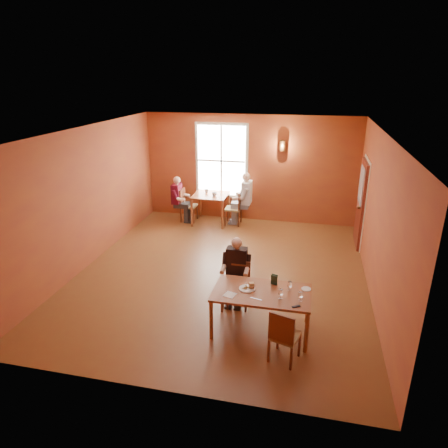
% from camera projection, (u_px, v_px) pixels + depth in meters
% --- Properties ---
extents(ground, '(6.00, 7.00, 0.01)m').
position_uv_depth(ground, '(222.00, 273.00, 8.59)').
color(ground, brown).
rests_on(ground, ground).
extents(wall_back, '(6.00, 0.04, 3.00)m').
position_uv_depth(wall_back, '(249.00, 169.00, 11.26)').
color(wall_back, brown).
rests_on(wall_back, ground).
extents(wall_front, '(6.00, 0.04, 3.00)m').
position_uv_depth(wall_front, '(158.00, 294.00, 4.87)').
color(wall_front, brown).
rests_on(wall_front, ground).
extents(wall_left, '(0.04, 7.00, 3.00)m').
position_uv_depth(wall_left, '(88.00, 197.00, 8.67)').
color(wall_left, brown).
rests_on(wall_left, ground).
extents(wall_right, '(0.04, 7.00, 3.00)m').
position_uv_depth(wall_right, '(378.00, 218.00, 7.45)').
color(wall_right, brown).
rests_on(wall_right, ground).
extents(ceiling, '(6.00, 7.00, 0.04)m').
position_uv_depth(ceiling, '(222.00, 131.00, 7.53)').
color(ceiling, white).
rests_on(ceiling, wall_back).
extents(window, '(1.36, 0.10, 1.96)m').
position_uv_depth(window, '(221.00, 161.00, 11.30)').
color(window, white).
rests_on(window, wall_back).
extents(door, '(0.12, 1.04, 2.10)m').
position_uv_depth(door, '(360.00, 204.00, 9.72)').
color(door, maroon).
rests_on(door, ground).
extents(wall_sconce, '(0.16, 0.16, 0.28)m').
position_uv_depth(wall_sconce, '(282.00, 146.00, 10.73)').
color(wall_sconce, brown).
rests_on(wall_sconce, wall_back).
extents(main_table, '(1.57, 0.88, 0.74)m').
position_uv_depth(main_table, '(261.00, 311.00, 6.55)').
color(main_table, brown).
rests_on(main_table, ground).
extents(chair_diner_main, '(0.37, 0.37, 0.83)m').
position_uv_depth(chair_diner_main, '(238.00, 286.00, 7.22)').
color(chair_diner_main, '#4D2F15').
rests_on(chair_diner_main, ground).
extents(diner_main, '(0.49, 0.49, 1.22)m').
position_uv_depth(diner_main, '(238.00, 277.00, 7.13)').
color(diner_main, black).
rests_on(diner_main, ground).
extents(chair_empty, '(0.48, 0.48, 0.87)m').
position_uv_depth(chair_empty, '(285.00, 335.00, 5.85)').
color(chair_empty, brown).
rests_on(chair_empty, ground).
extents(plate_food, '(0.34, 0.34, 0.03)m').
position_uv_depth(plate_food, '(247.00, 288.00, 6.48)').
color(plate_food, white).
rests_on(plate_food, main_table).
extents(sandwich, '(0.10, 0.10, 0.10)m').
position_uv_depth(sandwich, '(251.00, 286.00, 6.49)').
color(sandwich, tan).
rests_on(sandwich, main_table).
extents(goblet_a, '(0.08, 0.08, 0.17)m').
position_uv_depth(goblet_a, '(290.00, 286.00, 6.42)').
color(goblet_a, white).
rests_on(goblet_a, main_table).
extents(goblet_b, '(0.08, 0.08, 0.17)m').
position_uv_depth(goblet_b, '(300.00, 296.00, 6.13)').
color(goblet_b, white).
rests_on(goblet_b, main_table).
extents(goblet_c, '(0.07, 0.07, 0.18)m').
position_uv_depth(goblet_c, '(281.00, 294.00, 6.18)').
color(goblet_c, white).
rests_on(goblet_c, main_table).
extents(menu_stand, '(0.12, 0.09, 0.18)m').
position_uv_depth(menu_stand, '(274.00, 280.00, 6.61)').
color(menu_stand, '#193022').
rests_on(menu_stand, main_table).
extents(knife, '(0.19, 0.06, 0.00)m').
position_uv_depth(knife, '(256.00, 299.00, 6.21)').
color(knife, silver).
rests_on(knife, main_table).
extents(napkin, '(0.22, 0.22, 0.01)m').
position_uv_depth(napkin, '(230.00, 295.00, 6.32)').
color(napkin, white).
rests_on(napkin, main_table).
extents(side_plate, '(0.21, 0.21, 0.01)m').
position_uv_depth(side_plate, '(306.00, 289.00, 6.48)').
color(side_plate, white).
rests_on(side_plate, main_table).
extents(sunglasses, '(0.13, 0.10, 0.02)m').
position_uv_depth(sunglasses, '(296.00, 306.00, 6.00)').
color(sunglasses, black).
rests_on(sunglasses, main_table).
extents(second_table, '(0.95, 0.95, 0.84)m').
position_uv_depth(second_table, '(211.00, 209.00, 11.36)').
color(second_table, brown).
rests_on(second_table, ground).
extents(chair_diner_white, '(0.43, 0.43, 0.97)m').
position_uv_depth(chair_diner_white, '(233.00, 208.00, 11.20)').
color(chair_diner_white, brown).
rests_on(chair_diner_white, ground).
extents(diner_white, '(0.57, 0.57, 1.44)m').
position_uv_depth(diner_white, '(234.00, 200.00, 11.11)').
color(diner_white, white).
rests_on(diner_white, ground).
extents(chair_diner_maroon, '(0.42, 0.42, 0.95)m').
position_uv_depth(chair_diner_maroon, '(189.00, 205.00, 11.47)').
color(chair_diner_maroon, '#662C13').
rests_on(chair_diner_maroon, ground).
extents(diner_maroon, '(0.51, 0.51, 1.28)m').
position_uv_depth(diner_maroon, '(188.00, 200.00, 11.42)').
color(diner_maroon, maroon).
rests_on(diner_maroon, ground).
extents(cup_a, '(0.16, 0.16, 0.11)m').
position_uv_depth(cup_a, '(214.00, 194.00, 11.05)').
color(cup_a, white).
rests_on(cup_a, second_table).
extents(cup_b, '(0.12, 0.12, 0.10)m').
position_uv_depth(cup_b, '(207.00, 191.00, 11.35)').
color(cup_b, white).
rests_on(cup_b, second_table).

